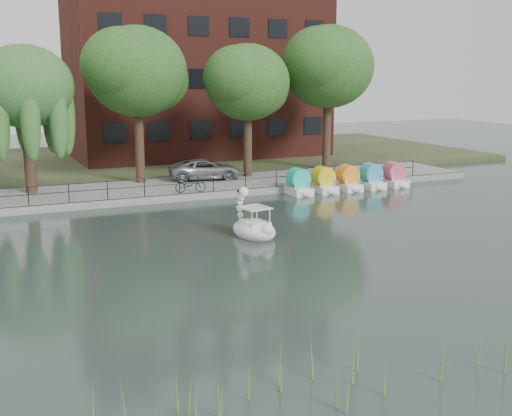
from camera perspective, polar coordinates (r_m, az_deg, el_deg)
ground_plane at (r=24.17m, az=2.83°, el=-4.89°), size 120.00×120.00×0.00m
promenade at (r=38.68m, az=-8.02°, el=1.67°), size 40.00×6.00×0.40m
kerb at (r=35.90m, az=-6.68°, el=0.91°), size 40.00×0.25×0.40m
land_strip at (r=52.12m, az=-12.39°, el=4.09°), size 60.00×22.00×0.36m
railing at (r=35.92m, az=-6.82°, el=2.45°), size 32.00×0.05×1.00m
apartment_building at (r=53.58m, az=-5.26°, el=14.36°), size 20.00×10.07×18.00m
willow_mid at (r=37.72m, az=-19.90°, el=10.07°), size 5.32×5.32×8.15m
broadleaf_center at (r=39.76m, az=-10.55°, el=11.80°), size 6.00×6.00×9.25m
broadleaf_right at (r=41.54m, az=-0.76°, el=11.06°), size 5.40×5.40×8.32m
broadleaf_far at (r=45.40m, az=6.44°, el=12.33°), size 6.30×6.30×9.71m
minivan at (r=40.73m, az=-4.52°, el=3.58°), size 3.26×5.59×1.46m
bicycle at (r=36.31m, az=-5.85°, el=2.18°), size 0.90×1.80×1.00m
swan_boat at (r=27.91m, az=-0.24°, el=-1.62°), size 1.93×2.67×2.08m
pedal_boat_row at (r=39.42m, az=8.17°, el=2.45°), size 7.95×1.70×1.40m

